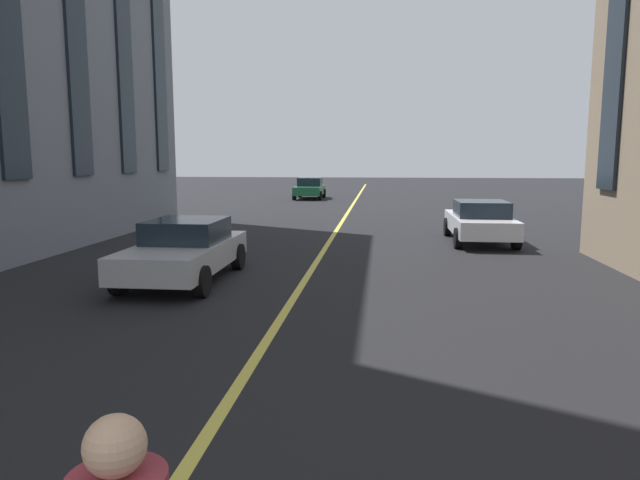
% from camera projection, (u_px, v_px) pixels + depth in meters
% --- Properties ---
extents(lane_centre_line, '(80.00, 0.16, 0.01)m').
position_uv_depth(lane_centre_line, '(332.00, 238.00, 19.78)').
color(lane_centre_line, '#D8C64C').
rests_on(lane_centre_line, ground_plane).
extents(car_silver_oncoming, '(4.40, 1.95, 1.37)m').
position_uv_depth(car_silver_oncoming, '(185.00, 250.00, 12.92)').
color(car_silver_oncoming, '#B7BABF').
rests_on(car_silver_oncoming, ground_plane).
extents(car_white_parked_a, '(4.40, 1.95, 1.37)m').
position_uv_depth(car_white_parked_a, '(480.00, 221.00, 18.73)').
color(car_white_parked_a, silver).
rests_on(car_white_parked_a, ground_plane).
extents(car_green_trailing, '(3.90, 1.89, 1.40)m').
position_uv_depth(car_green_trailing, '(310.00, 188.00, 38.48)').
color(car_green_trailing, '#1E6038').
rests_on(car_green_trailing, ground_plane).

